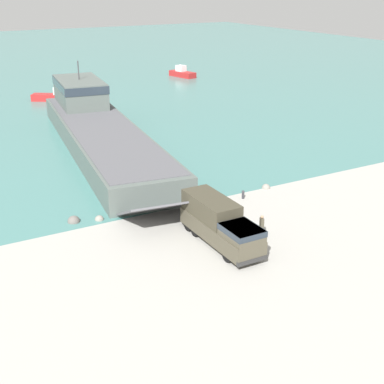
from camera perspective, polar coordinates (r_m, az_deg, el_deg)
ground_plane at (r=39.64m, az=3.71°, el=-5.25°), size 240.00×240.00×0.00m
landing_craft at (r=64.03m, az=-10.09°, el=7.01°), size 12.67×42.82×8.25m
military_truck at (r=38.66m, az=3.01°, el=-3.34°), size 2.38×8.19×3.13m
soldier_on_ramp at (r=40.04m, az=7.45°, el=-3.46°), size 0.37×0.50×1.79m
moored_boat_b at (r=88.71m, az=-13.96°, el=9.89°), size 8.12×6.29×2.23m
moored_boat_c at (r=108.59m, az=-1.06°, el=12.57°), size 3.35×6.26×2.22m
mooring_bollard at (r=47.14m, az=5.47°, el=-0.23°), size 0.26×0.26×0.76m
shoreline_rock_a at (r=49.92m, az=7.89°, el=0.42°), size 0.79×0.79×0.79m
shoreline_rock_b at (r=43.64m, az=-12.49°, el=-3.12°), size 1.00×1.00×1.00m
shoreline_rock_c at (r=43.61m, az=-9.86°, el=-2.93°), size 0.73×0.73×0.73m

